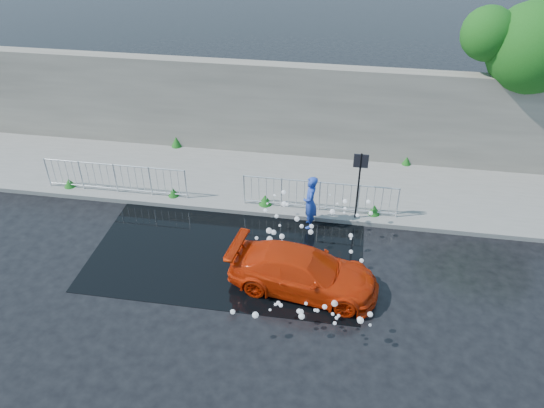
# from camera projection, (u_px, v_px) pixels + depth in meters

# --- Properties ---
(ground) EXTENTS (90.00, 90.00, 0.00)m
(ground) POSITION_uv_depth(u_px,v_px,m) (204.00, 270.00, 15.25)
(ground) COLOR black
(ground) RESTS_ON ground
(pavement) EXTENTS (30.00, 4.00, 0.15)m
(pavement) POSITION_uv_depth(u_px,v_px,m) (240.00, 179.00, 19.29)
(pavement) COLOR slate
(pavement) RESTS_ON ground
(curb) EXTENTS (30.00, 0.25, 0.16)m
(curb) POSITION_uv_depth(u_px,v_px,m) (228.00, 209.00, 17.66)
(curb) COLOR slate
(curb) RESTS_ON ground
(retaining_wall) EXTENTS (30.00, 0.60, 3.50)m
(retaining_wall) POSITION_uv_depth(u_px,v_px,m) (251.00, 108.00, 20.07)
(retaining_wall) COLOR #696359
(retaining_wall) RESTS_ON pavement
(puddle) EXTENTS (8.00, 5.00, 0.01)m
(puddle) POSITION_uv_depth(u_px,v_px,m) (229.00, 250.00, 16.00)
(puddle) COLOR black
(puddle) RESTS_ON ground
(sign_post) EXTENTS (0.45, 0.06, 2.50)m
(sign_post) POSITION_uv_depth(u_px,v_px,m) (359.00, 176.00, 16.26)
(sign_post) COLOR black
(sign_post) RESTS_ON ground
(tree) EXTENTS (5.01, 3.04, 6.30)m
(tree) POSITION_uv_depth(u_px,v_px,m) (539.00, 43.00, 17.36)
(tree) COLOR #332114
(tree) RESTS_ON ground
(railing_left) EXTENTS (5.05, 0.05, 1.10)m
(railing_left) POSITION_uv_depth(u_px,v_px,m) (115.00, 177.00, 18.10)
(railing_left) COLOR silver
(railing_left) RESTS_ON pavement
(railing_right) EXTENTS (5.05, 0.05, 1.10)m
(railing_right) POSITION_uv_depth(u_px,v_px,m) (319.00, 195.00, 17.18)
(railing_right) COLOR silver
(railing_right) RESTS_ON pavement
(weeds) EXTENTS (12.17, 3.93, 0.42)m
(weeds) POSITION_uv_depth(u_px,v_px,m) (234.00, 178.00, 18.84)
(weeds) COLOR #144B14
(weeds) RESTS_ON pavement
(water_spray) EXTENTS (3.47, 5.51, 0.92)m
(water_spray) POSITION_uv_depth(u_px,v_px,m) (306.00, 248.00, 14.94)
(water_spray) COLOR white
(water_spray) RESTS_ON ground
(red_car) EXTENTS (4.27, 2.21, 1.19)m
(red_car) POSITION_uv_depth(u_px,v_px,m) (304.00, 272.00, 14.30)
(red_car) COLOR red
(red_car) RESTS_ON ground
(person) EXTENTS (0.48, 0.69, 1.80)m
(person) POSITION_uv_depth(u_px,v_px,m) (310.00, 203.00, 16.52)
(person) COLOR #2442B5
(person) RESTS_ON ground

